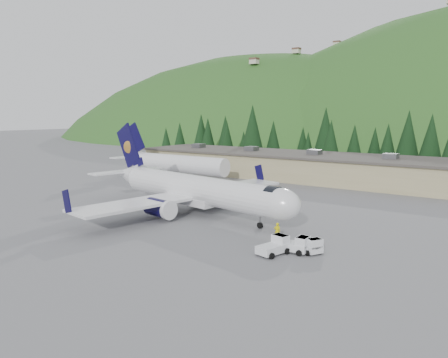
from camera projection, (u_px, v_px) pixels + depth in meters
ground at (198, 214)px, 58.73m from camera, size 600.00×600.00×0.00m
airliner at (193, 190)px, 58.98m from camera, size 35.88×33.84×11.93m
second_airliner at (170, 162)px, 90.20m from camera, size 27.50×11.00×10.05m
baggage_tug_a at (295, 245)px, 42.32m from camera, size 3.19×1.98×1.68m
baggage_tug_b at (310, 246)px, 42.25m from camera, size 3.28×2.77×1.57m
baggage_tug_c at (275, 246)px, 41.89m from camera, size 2.58×3.55×1.73m
terminal_building at (292, 165)px, 91.93m from camera, size 71.00×17.00×6.10m
ramp_worker at (277, 231)px, 46.51m from camera, size 0.82×0.73×1.89m
tree_line at (336, 138)px, 109.35m from camera, size 113.83×19.23×14.51m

